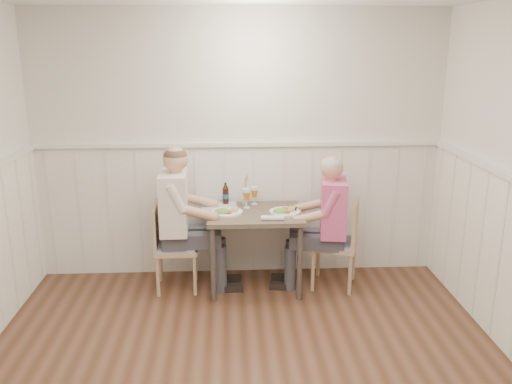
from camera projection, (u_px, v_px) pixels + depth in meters
room_shell at (247, 182)px, 3.06m from camera, size 4.04×4.54×2.60m
wainscot at (244, 268)px, 3.95m from camera, size 4.00×4.49×1.34m
dining_table at (255, 223)px, 5.07m from camera, size 0.88×0.70×0.75m
chair_right at (340, 240)px, 5.13m from camera, size 0.51×0.51×0.86m
chair_left at (171, 244)px, 5.08m from camera, size 0.41×0.41×0.84m
man_in_pink at (328, 233)px, 5.09m from camera, size 0.64×0.45×1.31m
diner_cream at (180, 230)px, 5.04m from camera, size 0.65×0.46×1.40m
plate_man at (284, 211)px, 5.01m from camera, size 0.29×0.29×0.07m
plate_diner at (225, 211)px, 4.99m from camera, size 0.30×0.30×0.07m
beer_glass_a at (254, 193)px, 5.25m from camera, size 0.07×0.07×0.18m
beer_glass_b at (246, 195)px, 5.13m from camera, size 0.08×0.08×0.19m
beer_bottle at (226, 195)px, 5.26m from camera, size 0.06×0.06×0.22m
rolled_napkin at (272, 218)px, 4.80m from camera, size 0.21×0.06×0.04m
grass_vase at (244, 190)px, 5.23m from camera, size 0.04×0.04×0.34m
gingham_mat at (219, 206)px, 5.22m from camera, size 0.35×0.29×0.01m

